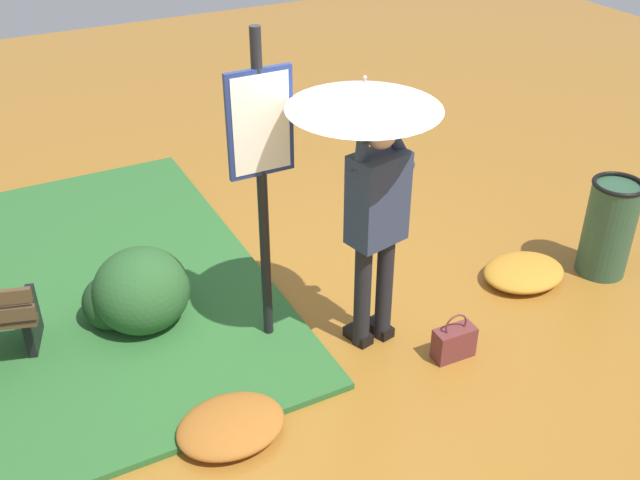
% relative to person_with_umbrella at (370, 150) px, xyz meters
% --- Properties ---
extents(ground_plane, '(18.00, 18.00, 0.00)m').
position_rel_person_with_umbrella_xyz_m(ground_plane, '(0.18, -0.21, -1.55)').
color(ground_plane, '#9E6623').
extents(person_with_umbrella, '(0.96, 0.96, 2.04)m').
position_rel_person_with_umbrella_xyz_m(person_with_umbrella, '(0.00, 0.00, 0.00)').
color(person_with_umbrella, black).
rests_on(person_with_umbrella, ground_plane).
extents(info_sign_post, '(0.44, 0.07, 2.30)m').
position_rel_person_with_umbrella_xyz_m(info_sign_post, '(0.58, -0.38, -0.11)').
color(info_sign_post, black).
rests_on(info_sign_post, ground_plane).
extents(handbag, '(0.30, 0.15, 0.37)m').
position_rel_person_with_umbrella_xyz_m(handbag, '(-0.50, 0.42, -1.42)').
color(handbag, brown).
rests_on(handbag, ground_plane).
extents(trash_bin, '(0.42, 0.42, 0.83)m').
position_rel_person_with_umbrella_xyz_m(trash_bin, '(-2.25, 0.10, -1.13)').
color(trash_bin, '#2D5138').
rests_on(trash_bin, ground_plane).
extents(shrub_cluster, '(0.78, 0.71, 0.64)m').
position_rel_person_with_umbrella_xyz_m(shrub_cluster, '(1.38, -0.96, -1.25)').
color(shrub_cluster, '#285628').
rests_on(shrub_cluster, ground_plane).
extents(leaf_pile_by_bench, '(0.70, 0.56, 0.15)m').
position_rel_person_with_umbrella_xyz_m(leaf_pile_by_bench, '(-1.58, -0.09, -1.47)').
color(leaf_pile_by_bench, '#C68428').
rests_on(leaf_pile_by_bench, ground_plane).
extents(leaf_pile_far_path, '(0.69, 0.55, 0.15)m').
position_rel_person_with_umbrella_xyz_m(leaf_pile_far_path, '(1.18, 0.39, -1.48)').
color(leaf_pile_far_path, '#A86023').
rests_on(leaf_pile_far_path, ground_plane).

